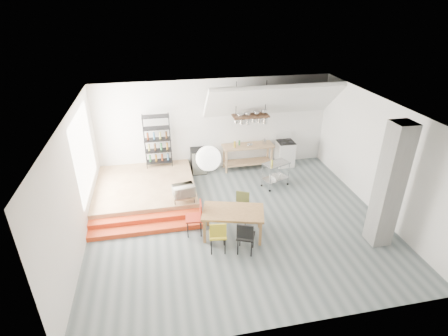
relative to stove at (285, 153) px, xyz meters
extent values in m
plane|color=#535E60|center=(-2.50, -3.16, -0.48)|extent=(8.00, 8.00, 0.00)
cube|color=silver|center=(-2.50, 0.34, 1.12)|extent=(8.00, 0.04, 3.20)
cube|color=silver|center=(-6.50, -3.16, 1.12)|extent=(0.04, 7.00, 3.20)
cube|color=silver|center=(1.50, -3.16, 1.12)|extent=(0.04, 7.00, 3.20)
cube|color=white|center=(-2.50, -3.16, 2.72)|extent=(8.00, 7.00, 0.02)
cube|color=white|center=(-0.70, -0.26, 2.07)|extent=(4.40, 1.44, 1.32)
cube|color=white|center=(-6.48, -1.66, 1.32)|extent=(0.02, 2.50, 2.20)
cube|color=#906A48|center=(-5.00, -1.16, -0.28)|extent=(3.00, 3.00, 0.40)
cube|color=red|center=(-5.00, -3.11, -0.41)|extent=(3.00, 0.35, 0.13)
cube|color=red|center=(-5.00, -2.76, -0.35)|extent=(3.00, 0.35, 0.27)
cube|color=slate|center=(0.80, -4.66, 1.12)|extent=(0.50, 0.50, 3.20)
cube|color=#906A48|center=(-1.40, -0.01, 0.40)|extent=(1.80, 0.60, 0.06)
cube|color=#906A48|center=(-1.40, -0.01, -0.23)|extent=(1.70, 0.55, 0.04)
cube|color=#906A48|center=(-0.58, 0.21, -0.05)|extent=(0.06, 0.06, 0.86)
cube|color=#906A48|center=(-2.22, 0.21, -0.05)|extent=(0.06, 0.06, 0.86)
cube|color=#906A48|center=(-0.58, -0.23, -0.05)|extent=(0.06, 0.06, 0.86)
cube|color=#906A48|center=(-2.22, -0.23, -0.05)|extent=(0.06, 0.06, 0.86)
cube|color=white|center=(0.00, -0.01, -0.03)|extent=(0.60, 0.60, 0.90)
cube|color=black|center=(0.00, -0.01, 0.44)|extent=(0.58, 0.58, 0.03)
cube|color=white|center=(0.00, 0.27, 0.57)|extent=(0.60, 0.05, 0.25)
cylinder|color=black|center=(0.14, 0.13, 0.46)|extent=(0.18, 0.18, 0.02)
cylinder|color=black|center=(-0.14, 0.13, 0.46)|extent=(0.18, 0.18, 0.02)
cylinder|color=black|center=(0.14, -0.15, 0.46)|extent=(0.18, 0.18, 0.02)
cylinder|color=black|center=(-0.14, -0.15, 0.46)|extent=(0.18, 0.18, 0.02)
cube|color=#412A1A|center=(-1.40, -0.21, 1.57)|extent=(1.20, 0.50, 0.05)
cylinder|color=black|center=(-1.90, -0.21, 2.14)|extent=(0.02, 0.02, 1.15)
cylinder|color=black|center=(-0.90, -0.21, 2.14)|extent=(0.02, 0.02, 1.15)
cylinder|color=silver|center=(-1.90, -0.26, 1.43)|extent=(0.16, 0.16, 0.12)
cylinder|color=silver|center=(-1.70, -0.26, 1.41)|extent=(0.20, 0.20, 0.16)
cylinder|color=silver|center=(-1.50, -0.26, 1.39)|extent=(0.16, 0.16, 0.20)
cylinder|color=silver|center=(-1.30, -0.26, 1.43)|extent=(0.20, 0.20, 0.12)
cylinder|color=silver|center=(-1.10, -0.26, 1.41)|extent=(0.16, 0.16, 0.16)
cylinder|color=silver|center=(-0.90, -0.26, 1.39)|extent=(0.20, 0.20, 0.20)
cylinder|color=black|center=(-4.08, 0.22, 0.82)|extent=(0.02, 0.02, 1.80)
cylinder|color=black|center=(-4.92, 0.22, 0.82)|extent=(0.02, 0.02, 1.80)
cylinder|color=black|center=(-4.08, -0.14, 0.82)|extent=(0.02, 0.02, 1.80)
cylinder|color=black|center=(-4.92, -0.14, 0.82)|extent=(0.02, 0.02, 1.80)
cube|color=black|center=(-4.50, 0.04, 0.07)|extent=(0.88, 0.38, 0.02)
cube|color=black|center=(-4.50, 0.04, 0.47)|extent=(0.88, 0.38, 0.02)
cube|color=black|center=(-4.50, 0.04, 0.87)|extent=(0.88, 0.38, 0.02)
cube|color=black|center=(-4.50, 0.04, 1.27)|extent=(0.88, 0.38, 0.02)
cube|color=black|center=(-4.50, 0.04, 1.67)|extent=(0.88, 0.38, 0.03)
cylinder|color=#327E40|center=(-4.50, 0.04, 0.21)|extent=(0.07, 0.07, 0.24)
cylinder|color=#905E18|center=(-4.50, 0.04, 0.61)|extent=(0.07, 0.07, 0.24)
cylinder|color=maroon|center=(-4.50, 0.04, 1.01)|extent=(0.07, 0.07, 0.24)
cube|color=#906A48|center=(-3.90, -2.41, 0.07)|extent=(0.60, 0.40, 0.03)
cylinder|color=black|center=(-3.63, -2.24, -0.01)|extent=(0.02, 0.02, 0.13)
cylinder|color=black|center=(-4.17, -2.24, -0.01)|extent=(0.02, 0.02, 0.13)
cylinder|color=black|center=(-3.63, -2.58, -0.01)|extent=(0.02, 0.02, 0.13)
cylinder|color=black|center=(-4.17, -2.58, -0.01)|extent=(0.02, 0.02, 0.13)
sphere|color=white|center=(-3.34, -3.53, 1.72)|extent=(0.60, 0.60, 0.60)
cube|color=brown|center=(-2.77, -3.69, 0.23)|extent=(1.73, 1.26, 0.06)
cube|color=brown|center=(-1.99, -3.52, -0.14)|extent=(0.08, 0.08, 0.68)
cube|color=brown|center=(-3.34, -3.15, -0.14)|extent=(0.08, 0.08, 0.68)
cube|color=brown|center=(-2.19, -4.24, -0.14)|extent=(0.08, 0.08, 0.68)
cube|color=brown|center=(-3.54, -3.86, -0.14)|extent=(0.08, 0.08, 0.68)
cube|color=gold|center=(-3.26, -4.21, -0.02)|extent=(0.46, 0.46, 0.04)
cube|color=gold|center=(-3.28, -4.40, 0.24)|extent=(0.39, 0.09, 0.36)
cylinder|color=black|center=(-3.45, -4.35, -0.25)|extent=(0.03, 0.03, 0.45)
cylinder|color=black|center=(-3.12, -4.40, -0.25)|extent=(0.03, 0.03, 0.45)
cylinder|color=black|center=(-3.41, -4.03, -0.25)|extent=(0.03, 0.03, 0.45)
cylinder|color=black|center=(-3.08, -4.07, -0.25)|extent=(0.03, 0.03, 0.45)
cube|color=black|center=(-2.61, -4.39, -0.02)|extent=(0.54, 0.54, 0.04)
cube|color=black|center=(-2.68, -4.56, 0.24)|extent=(0.38, 0.19, 0.36)
cylinder|color=black|center=(-2.82, -4.48, -0.25)|extent=(0.03, 0.03, 0.45)
cylinder|color=black|center=(-2.52, -4.61, -0.25)|extent=(0.03, 0.03, 0.45)
cylinder|color=black|center=(-2.69, -4.18, -0.25)|extent=(0.03, 0.03, 0.45)
cylinder|color=black|center=(-2.39, -4.31, -0.25)|extent=(0.03, 0.03, 0.45)
cube|color=brown|center=(-2.41, -3.14, -0.05)|extent=(0.52, 0.52, 0.04)
cube|color=brown|center=(-2.33, -2.98, 0.20)|extent=(0.35, 0.20, 0.34)
cylinder|color=black|center=(-2.20, -3.07, -0.27)|extent=(0.03, 0.03, 0.43)
cylinder|color=black|center=(-2.48, -2.93, -0.27)|extent=(0.03, 0.03, 0.43)
cylinder|color=black|center=(-2.34, -3.34, -0.27)|extent=(0.03, 0.03, 0.43)
cylinder|color=black|center=(-2.62, -3.21, -0.27)|extent=(0.03, 0.03, 0.43)
cube|color=#AA2B18|center=(-3.75, -3.42, 0.00)|extent=(0.46, 0.46, 0.04)
cube|color=#AA2B18|center=(-3.56, -3.44, 0.26)|extent=(0.07, 0.41, 0.37)
cylinder|color=black|center=(-3.59, -3.60, -0.25)|extent=(0.03, 0.03, 0.47)
cylinder|color=black|center=(-3.57, -3.26, -0.25)|extent=(0.03, 0.03, 0.47)
cylinder|color=black|center=(-3.93, -3.58, -0.25)|extent=(0.03, 0.03, 0.47)
cylinder|color=black|center=(-3.91, -3.24, -0.25)|extent=(0.03, 0.03, 0.47)
cube|color=silver|center=(-0.84, -1.43, 0.33)|extent=(0.94, 0.74, 0.04)
cube|color=silver|center=(-0.84, -1.43, -0.20)|extent=(0.94, 0.74, 0.03)
cylinder|color=silver|center=(-0.56, -1.09, -0.07)|extent=(0.03, 0.03, 0.79)
sphere|color=black|center=(-0.56, -1.09, -0.44)|extent=(0.07, 0.07, 0.07)
cylinder|color=silver|center=(-1.27, -1.39, -0.07)|extent=(0.03, 0.03, 0.79)
sphere|color=black|center=(-1.27, -1.39, -0.44)|extent=(0.07, 0.07, 0.07)
cylinder|color=silver|center=(-0.40, -1.47, -0.07)|extent=(0.03, 0.03, 0.79)
sphere|color=black|center=(-0.40, -1.47, -0.44)|extent=(0.07, 0.07, 0.07)
cylinder|color=silver|center=(-1.12, -1.76, -0.07)|extent=(0.03, 0.03, 0.79)
sphere|color=black|center=(-1.12, -1.76, -0.44)|extent=(0.07, 0.07, 0.07)
cube|color=black|center=(-3.16, 0.04, -0.04)|extent=(0.52, 0.52, 0.88)
imported|color=beige|center=(-3.90, -2.41, 0.25)|extent=(0.66, 0.50, 0.33)
imported|color=silver|center=(-1.34, -0.06, 0.45)|extent=(0.26, 0.26, 0.05)
camera|label=1|loc=(-4.46, -10.92, 5.23)|focal=28.00mm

